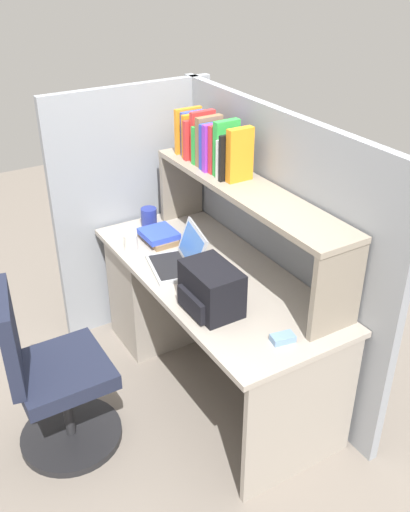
# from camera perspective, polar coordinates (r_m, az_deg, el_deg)

# --- Properties ---
(ground_plane) EXTENTS (8.00, 8.00, 0.00)m
(ground_plane) POSITION_cam_1_polar(r_m,az_deg,el_deg) (3.45, 0.73, -12.13)
(ground_plane) COLOR slate
(desk) EXTENTS (1.60, 0.70, 0.73)m
(desk) POSITION_cam_1_polar(r_m,az_deg,el_deg) (3.47, -2.60, -3.44)
(desk) COLOR #AAA093
(desk) RESTS_ON ground_plane
(cubicle_partition_rear) EXTENTS (1.84, 0.05, 1.55)m
(cubicle_partition_rear) POSITION_cam_1_polar(r_m,az_deg,el_deg) (3.18, 6.66, 0.80)
(cubicle_partition_rear) COLOR gray
(cubicle_partition_rear) RESTS_ON ground_plane
(cubicle_partition_left) EXTENTS (0.05, 1.06, 1.55)m
(cubicle_partition_left) POSITION_cam_1_polar(r_m,az_deg,el_deg) (3.64, -6.92, 4.68)
(cubicle_partition_left) COLOR gray
(cubicle_partition_left) RESTS_ON ground_plane
(overhead_hutch) EXTENTS (1.44, 0.28, 0.45)m
(overhead_hutch) POSITION_cam_1_polar(r_m,az_deg,el_deg) (2.95, 4.19, 5.17)
(overhead_hutch) COLOR gray
(overhead_hutch) RESTS_ON desk
(reference_books_on_shelf) EXTENTS (0.55, 0.19, 0.29)m
(reference_books_on_shelf) POSITION_cam_1_polar(r_m,az_deg,el_deg) (3.13, 0.73, 11.17)
(reference_books_on_shelf) COLOR orange
(reference_books_on_shelf) RESTS_ON overhead_hutch
(laptop) EXTENTS (0.36, 0.32, 0.22)m
(laptop) POSITION_cam_1_polar(r_m,az_deg,el_deg) (3.05, -2.59, -0.30)
(laptop) COLOR #B7BABF
(laptop) RESTS_ON desk
(backpack) EXTENTS (0.30, 0.23, 0.23)m
(backpack) POSITION_cam_1_polar(r_m,az_deg,el_deg) (2.68, 0.54, -3.36)
(backpack) COLOR black
(backpack) RESTS_ON desk
(computer_mouse) EXTENTS (0.08, 0.11, 0.03)m
(computer_mouse) POSITION_cam_1_polar(r_m,az_deg,el_deg) (2.56, 7.77, -8.14)
(computer_mouse) COLOR #7299C6
(computer_mouse) RESTS_ON desk
(paper_cup) EXTENTS (0.08, 0.08, 0.10)m
(paper_cup) POSITION_cam_1_polar(r_m,az_deg,el_deg) (3.24, -7.43, 1.36)
(paper_cup) COLOR white
(paper_cup) RESTS_ON desk
(snack_canister) EXTENTS (0.10, 0.10, 0.11)m
(snack_canister) POSITION_cam_1_polar(r_m,az_deg,el_deg) (3.50, -5.62, 3.89)
(snack_canister) COLOR navy
(snack_canister) RESTS_ON desk
(desk_book_stack) EXTENTS (0.25, 0.19, 0.07)m
(desk_book_stack) POSITION_cam_1_polar(r_m,az_deg,el_deg) (3.33, -4.67, 2.04)
(desk_book_stack) COLOR olive
(desk_book_stack) RESTS_ON desk
(office_chair) EXTENTS (0.52, 0.53, 0.93)m
(office_chair) POSITION_cam_1_polar(r_m,az_deg,el_deg) (2.93, -15.09, -12.13)
(office_chair) COLOR black
(office_chair) RESTS_ON ground_plane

